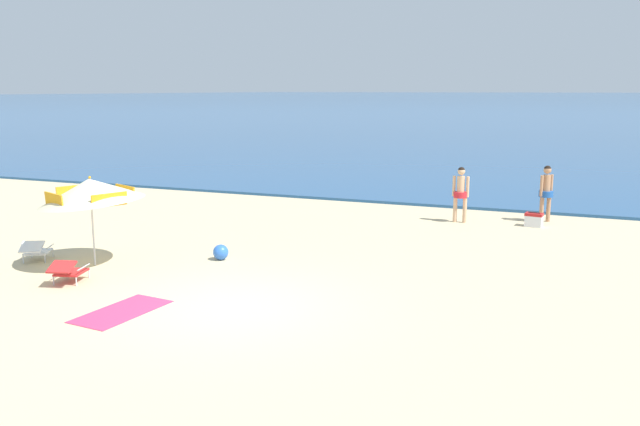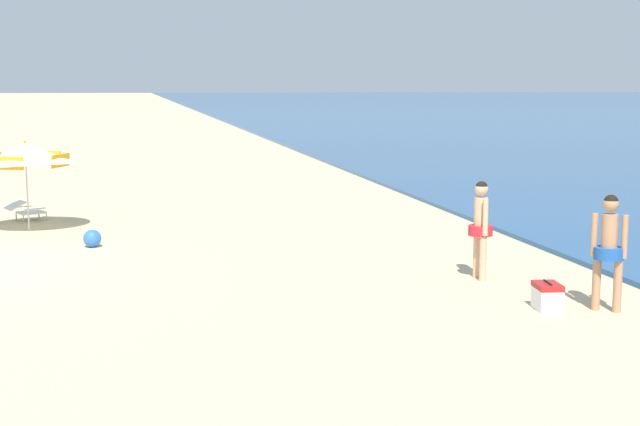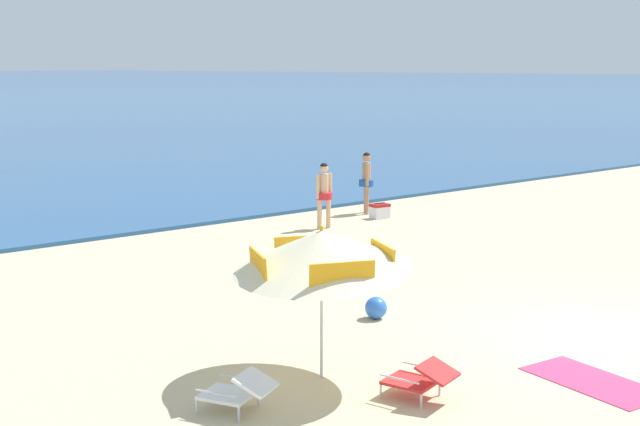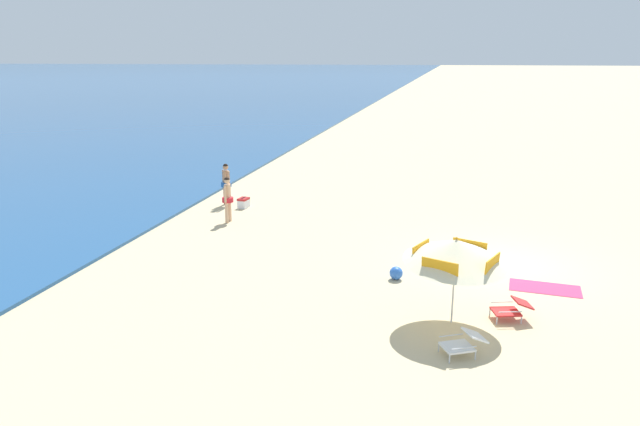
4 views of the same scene
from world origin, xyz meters
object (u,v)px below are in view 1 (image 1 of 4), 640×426
(lounge_chair_under_umbrella, at_px, (36,250))
(lounge_chair_beside_umbrella, at_px, (68,270))
(cooler_box, at_px, (534,220))
(beach_ball, at_px, (221,252))
(person_standing_beside, at_px, (461,190))
(beach_umbrella_striped_main, at_px, (90,190))
(beach_towel, at_px, (122,311))
(person_standing_near_shore, at_px, (546,190))

(lounge_chair_under_umbrella, xyz_separation_m, lounge_chair_beside_umbrella, (1.97, -1.11, 0.00))
(cooler_box, distance_m, beach_ball, 9.45)
(lounge_chair_under_umbrella, bearing_deg, person_standing_beside, 45.01)
(beach_umbrella_striped_main, distance_m, lounge_chair_under_umbrella, 2.11)
(cooler_box, xyz_separation_m, beach_towel, (-6.35, -10.71, -0.20))
(lounge_chair_under_umbrella, height_order, beach_towel, lounge_chair_under_umbrella)
(beach_umbrella_striped_main, relative_size, lounge_chair_under_umbrella, 3.07)
(beach_umbrella_striped_main, xyz_separation_m, cooler_box, (8.99, 8.31, -1.53))
(lounge_chair_beside_umbrella, xyz_separation_m, person_standing_near_shore, (8.78, 10.47, 0.72))
(beach_umbrella_striped_main, distance_m, cooler_box, 12.34)
(person_standing_near_shore, bearing_deg, cooler_box, -107.13)
(lounge_chair_under_umbrella, height_order, person_standing_near_shore, person_standing_near_shore)
(person_standing_beside, height_order, beach_towel, person_standing_beside)
(beach_umbrella_striped_main, distance_m, person_standing_near_shore, 13.00)
(person_standing_near_shore, relative_size, beach_ball, 4.71)
(lounge_chair_under_umbrella, bearing_deg, person_standing_near_shore, 41.05)
(person_standing_beside, height_order, cooler_box, person_standing_beside)
(beach_umbrella_striped_main, height_order, cooler_box, beach_umbrella_striped_main)
(lounge_chair_beside_umbrella, xyz_separation_m, beach_ball, (1.96, 2.86, -0.09))
(beach_umbrella_striped_main, relative_size, cooler_box, 5.82)
(beach_umbrella_striped_main, relative_size, person_standing_beside, 1.85)
(beach_umbrella_striped_main, bearing_deg, person_standing_beside, 49.84)
(lounge_chair_beside_umbrella, xyz_separation_m, person_standing_beside, (6.39, 9.47, 0.70))
(beach_ball, bearing_deg, person_standing_beside, 56.17)
(person_standing_near_shore, relative_size, cooler_box, 3.21)
(beach_umbrella_striped_main, distance_m, beach_towel, 3.97)
(lounge_chair_beside_umbrella, bearing_deg, lounge_chair_under_umbrella, 150.64)
(lounge_chair_beside_umbrella, height_order, beach_ball, lounge_chair_beside_umbrella)
(beach_umbrella_striped_main, distance_m, lounge_chair_beside_umbrella, 2.04)
(person_standing_beside, relative_size, beach_ball, 4.60)
(person_standing_beside, bearing_deg, beach_towel, -111.80)
(person_standing_near_shore, distance_m, beach_towel, 13.31)
(beach_umbrella_striped_main, relative_size, lounge_chair_beside_umbrella, 3.18)
(cooler_box, distance_m, beach_towel, 12.45)
(beach_towel, bearing_deg, cooler_box, 59.34)
(beach_towel, bearing_deg, person_standing_beside, 68.20)
(beach_umbrella_striped_main, distance_m, person_standing_beside, 10.66)
(person_standing_near_shore, height_order, beach_ball, person_standing_near_shore)
(lounge_chair_under_umbrella, bearing_deg, cooler_box, 39.15)
(lounge_chair_beside_umbrella, bearing_deg, person_standing_beside, 55.99)
(lounge_chair_under_umbrella, relative_size, beach_ball, 2.78)
(person_standing_near_shore, xyz_separation_m, person_standing_beside, (-2.39, -1.00, -0.02))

